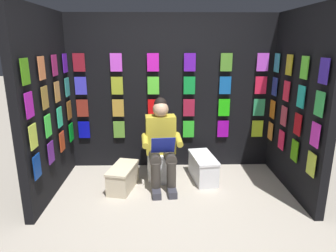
# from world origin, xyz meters

# --- Properties ---
(ground_plane) EXTENTS (30.00, 30.00, 0.00)m
(ground_plane) POSITION_xyz_m (0.00, 0.00, 0.00)
(ground_plane) COLOR #B2A899
(display_wall_back) EXTENTS (3.15, 0.14, 2.30)m
(display_wall_back) POSITION_xyz_m (-0.00, -1.66, 1.15)
(display_wall_back) COLOR black
(display_wall_back) RESTS_ON ground
(display_wall_left) EXTENTS (0.14, 1.61, 2.30)m
(display_wall_left) POSITION_xyz_m (-1.57, -0.80, 1.15)
(display_wall_left) COLOR black
(display_wall_left) RESTS_ON ground
(display_wall_right) EXTENTS (0.14, 1.61, 2.30)m
(display_wall_right) POSITION_xyz_m (1.57, -0.80, 1.15)
(display_wall_right) COLOR black
(display_wall_right) RESTS_ON ground
(toilet) EXTENTS (0.43, 0.57, 0.77)m
(toilet) POSITION_xyz_m (0.17, -1.17, 0.33)
(toilet) COLOR white
(toilet) RESTS_ON ground
(person_reading) EXTENTS (0.55, 0.71, 1.19)m
(person_reading) POSITION_xyz_m (0.15, -0.94, 0.60)
(person_reading) COLOR gold
(person_reading) RESTS_ON ground
(comic_longbox_near) EXTENTS (0.38, 0.69, 0.35)m
(comic_longbox_near) POSITION_xyz_m (-0.44, -1.08, 0.18)
(comic_longbox_near) COLOR silver
(comic_longbox_near) RESTS_ON ground
(comic_longbox_far) EXTENTS (0.40, 0.63, 0.31)m
(comic_longbox_far) POSITION_xyz_m (0.67, -0.83, 0.16)
(comic_longbox_far) COLOR beige
(comic_longbox_far) RESTS_ON ground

